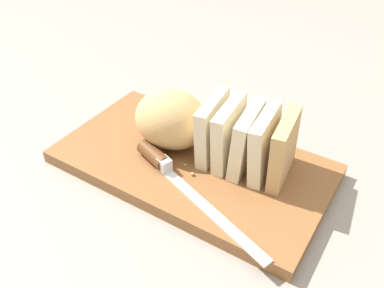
{
  "coord_description": "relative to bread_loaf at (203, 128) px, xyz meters",
  "views": [
    {
      "loc": [
        0.27,
        -0.44,
        0.45
      ],
      "look_at": [
        0.0,
        0.0,
        0.05
      ],
      "focal_mm": 38.31,
      "sensor_mm": 36.0,
      "label": 1
    }
  ],
  "objects": [
    {
      "name": "ground_plane",
      "position": [
        -0.01,
        -0.02,
        -0.07
      ],
      "size": [
        3.0,
        3.0,
        0.0
      ],
      "primitive_type": "plane",
      "color": "gray"
    },
    {
      "name": "cutting_board",
      "position": [
        -0.01,
        -0.02,
        -0.06
      ],
      "size": [
        0.45,
        0.25,
        0.02
      ],
      "primitive_type": "cube",
      "rotation": [
        0.0,
        0.0,
        -0.01
      ],
      "color": "brown",
      "rests_on": "ground_plane"
    },
    {
      "name": "bread_loaf",
      "position": [
        0.0,
        0.0,
        0.0
      ],
      "size": [
        0.27,
        0.13,
        0.1
      ],
      "rotation": [
        0.0,
        0.0,
        0.14
      ],
      "color": "tan",
      "rests_on": "cutting_board"
    },
    {
      "name": "bread_knife",
      "position": [
        -0.03,
        -0.07,
        -0.04
      ],
      "size": [
        0.28,
        0.12,
        0.03
      ],
      "rotation": [
        0.0,
        0.0,
        -0.36
      ],
      "color": "silver",
      "rests_on": "cutting_board"
    },
    {
      "name": "crumb_near_knife",
      "position": [
        -0.03,
        0.0,
        -0.05
      ],
      "size": [
        0.0,
        0.0,
        0.0
      ],
      "primitive_type": "sphere",
      "color": "tan",
      "rests_on": "cutting_board"
    },
    {
      "name": "crumb_near_loaf",
      "position": [
        -0.07,
        -0.06,
        -0.05
      ],
      "size": [
        0.0,
        0.0,
        0.0
      ],
      "primitive_type": "sphere",
      "color": "tan",
      "rests_on": "cutting_board"
    },
    {
      "name": "crumb_stray_left",
      "position": [
        -0.0,
        -0.05,
        -0.05
      ],
      "size": [
        0.0,
        0.0,
        0.0
      ],
      "primitive_type": "sphere",
      "color": "tan",
      "rests_on": "cutting_board"
    },
    {
      "name": "crumb_stray_right",
      "position": [
        0.02,
        -0.06,
        -0.05
      ],
      "size": [
        0.01,
        0.01,
        0.01
      ],
      "primitive_type": "sphere",
      "color": "tan",
      "rests_on": "cutting_board"
    }
  ]
}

